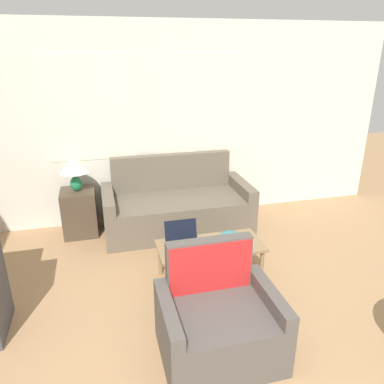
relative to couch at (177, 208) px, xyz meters
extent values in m
cube|color=silver|center=(-0.20, 0.44, 1.02)|extent=(6.66, 0.05, 2.60)
cube|color=white|center=(-0.99, 0.42, 1.27)|extent=(1.10, 0.01, 1.30)
cube|color=white|center=(0.43, 0.42, 1.27)|extent=(1.10, 0.01, 1.30)
cube|color=#665B4C|center=(0.00, -0.07, -0.06)|extent=(1.61, 0.86, 0.45)
cube|color=#665B4C|center=(0.00, 0.30, 0.18)|extent=(1.61, 0.12, 0.93)
cube|color=#665B4C|center=(-0.88, -0.07, 0.02)|extent=(0.14, 0.86, 0.60)
cube|color=#665B4C|center=(0.88, -0.07, 0.02)|extent=(0.14, 0.86, 0.60)
cube|color=#514C47|center=(-0.16, -2.28, -0.07)|extent=(0.70, 0.71, 0.42)
cube|color=#514C47|center=(-0.16, -1.98, 0.15)|extent=(0.70, 0.10, 0.87)
cube|color=#514C47|center=(-0.56, -2.28, -0.01)|extent=(0.10, 0.71, 0.54)
cube|color=#514C47|center=(0.24, -2.28, -0.01)|extent=(0.10, 0.71, 0.54)
cube|color=red|center=(-0.16, -2.03, 0.25)|extent=(0.67, 0.01, 0.62)
cube|color=#4C3D2D|center=(-1.24, 0.13, 0.02)|extent=(0.42, 0.42, 0.59)
ellipsoid|color=#1E8451|center=(-1.24, 0.13, 0.40)|extent=(0.14, 0.14, 0.18)
cylinder|color=tan|center=(-1.24, 0.13, 0.53)|extent=(0.02, 0.02, 0.06)
cone|color=white|center=(-1.24, 0.13, 0.65)|extent=(0.36, 0.36, 0.19)
cube|color=#8E704C|center=(0.08, -1.26, 0.10)|extent=(1.07, 0.49, 0.03)
cylinder|color=#8E704C|center=(-0.41, -1.45, -0.10)|extent=(0.04, 0.04, 0.36)
cylinder|color=#8E704C|center=(0.57, -1.45, -0.10)|extent=(0.04, 0.04, 0.36)
cylinder|color=#8E704C|center=(-0.41, -1.06, -0.10)|extent=(0.04, 0.04, 0.36)
cylinder|color=#8E704C|center=(0.57, -1.06, -0.10)|extent=(0.04, 0.04, 0.36)
cube|color=black|center=(-0.20, -1.26, 0.12)|extent=(0.33, 0.22, 0.02)
cube|color=black|center=(-0.20, -1.12, 0.24)|extent=(0.33, 0.07, 0.22)
cylinder|color=white|center=(0.46, -1.39, 0.15)|extent=(0.07, 0.07, 0.08)
ellipsoid|color=teal|center=(0.33, -1.17, 0.14)|extent=(0.21, 0.21, 0.06)
cube|color=black|center=(0.08, -1.33, 0.12)|extent=(0.07, 0.16, 0.02)
camera|label=1|loc=(-0.94, -4.45, 1.98)|focal=35.00mm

